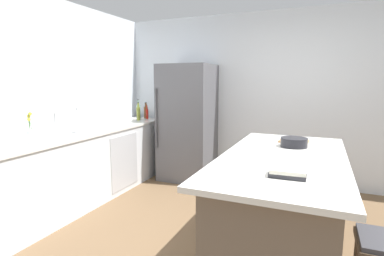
{
  "coord_description": "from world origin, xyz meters",
  "views": [
    {
      "loc": [
        0.72,
        -2.49,
        1.57
      ],
      "look_at": [
        -0.72,
        0.86,
        1.0
      ],
      "focal_mm": 28.17,
      "sensor_mm": 36.0,
      "label": 1
    }
  ],
  "objects_px": {
    "gin_bottle": "(139,111)",
    "mixing_bowl": "(294,142)",
    "paper_towel_roll": "(77,122)",
    "sink_faucet": "(56,123)",
    "hot_sauce_bottle": "(147,114)",
    "flower_vase": "(31,134)",
    "cookbook_stack": "(288,173)",
    "kitchen_island": "(281,207)",
    "refrigerator": "(187,123)",
    "olive_oil_bottle": "(138,113)",
    "cutting_board": "(294,141)",
    "syrup_bottle": "(146,112)"
  },
  "relations": [
    {
      "from": "cookbook_stack",
      "to": "kitchen_island",
      "type": "bearing_deg",
      "value": 99.16
    },
    {
      "from": "flower_vase",
      "to": "gin_bottle",
      "type": "relative_size",
      "value": 0.98
    },
    {
      "from": "paper_towel_roll",
      "to": "cookbook_stack",
      "type": "relative_size",
      "value": 1.31
    },
    {
      "from": "sink_faucet",
      "to": "flower_vase",
      "type": "height_order",
      "value": "flower_vase"
    },
    {
      "from": "flower_vase",
      "to": "paper_towel_roll",
      "type": "distance_m",
      "value": 0.74
    },
    {
      "from": "kitchen_island",
      "to": "flower_vase",
      "type": "xyz_separation_m",
      "value": [
        -2.46,
        -0.46,
        0.56
      ]
    },
    {
      "from": "cookbook_stack",
      "to": "mixing_bowl",
      "type": "bearing_deg",
      "value": 92.54
    },
    {
      "from": "kitchen_island",
      "to": "cookbook_stack",
      "type": "xyz_separation_m",
      "value": [
        0.09,
        -0.57,
        0.49
      ]
    },
    {
      "from": "hot_sauce_bottle",
      "to": "flower_vase",
      "type": "bearing_deg",
      "value": -90.0
    },
    {
      "from": "paper_towel_roll",
      "to": "hot_sauce_bottle",
      "type": "height_order",
      "value": "paper_towel_roll"
    },
    {
      "from": "flower_vase",
      "to": "cookbook_stack",
      "type": "relative_size",
      "value": 1.39
    },
    {
      "from": "syrup_bottle",
      "to": "gin_bottle",
      "type": "relative_size",
      "value": 0.82
    },
    {
      "from": "refrigerator",
      "to": "syrup_bottle",
      "type": "bearing_deg",
      "value": 170.67
    },
    {
      "from": "hot_sauce_bottle",
      "to": "mixing_bowl",
      "type": "distance_m",
      "value": 2.87
    },
    {
      "from": "flower_vase",
      "to": "cutting_board",
      "type": "xyz_separation_m",
      "value": [
        2.49,
        1.12,
        -0.09
      ]
    },
    {
      "from": "sink_faucet",
      "to": "mixing_bowl",
      "type": "distance_m",
      "value": 2.67
    },
    {
      "from": "olive_oil_bottle",
      "to": "mixing_bowl",
      "type": "bearing_deg",
      "value": -24.91
    },
    {
      "from": "sink_faucet",
      "to": "cookbook_stack",
      "type": "bearing_deg",
      "value": -11.78
    },
    {
      "from": "refrigerator",
      "to": "paper_towel_roll",
      "type": "bearing_deg",
      "value": -120.47
    },
    {
      "from": "cookbook_stack",
      "to": "refrigerator",
      "type": "bearing_deg",
      "value": 127.36
    },
    {
      "from": "syrup_bottle",
      "to": "cutting_board",
      "type": "bearing_deg",
      "value": -25.49
    },
    {
      "from": "flower_vase",
      "to": "hot_sauce_bottle",
      "type": "xyz_separation_m",
      "value": [
        -0.0,
        2.26,
        -0.01
      ]
    },
    {
      "from": "paper_towel_roll",
      "to": "mixing_bowl",
      "type": "bearing_deg",
      "value": 3.14
    },
    {
      "from": "hot_sauce_bottle",
      "to": "olive_oil_bottle",
      "type": "distance_m",
      "value": 0.21
    },
    {
      "from": "refrigerator",
      "to": "olive_oil_bottle",
      "type": "distance_m",
      "value": 0.85
    },
    {
      "from": "gin_bottle",
      "to": "mixing_bowl",
      "type": "distance_m",
      "value": 2.91
    },
    {
      "from": "sink_faucet",
      "to": "mixing_bowl",
      "type": "xyz_separation_m",
      "value": [
        2.63,
        0.43,
        -0.1
      ]
    },
    {
      "from": "flower_vase",
      "to": "cookbook_stack",
      "type": "distance_m",
      "value": 2.56
    },
    {
      "from": "refrigerator",
      "to": "cutting_board",
      "type": "distance_m",
      "value": 2.02
    },
    {
      "from": "flower_vase",
      "to": "gin_bottle",
      "type": "height_order",
      "value": "gin_bottle"
    },
    {
      "from": "flower_vase",
      "to": "refrigerator",
      "type": "bearing_deg",
      "value": 70.38
    },
    {
      "from": "refrigerator",
      "to": "sink_faucet",
      "type": "height_order",
      "value": "refrigerator"
    },
    {
      "from": "kitchen_island",
      "to": "flower_vase",
      "type": "height_order",
      "value": "flower_vase"
    },
    {
      "from": "paper_towel_roll",
      "to": "gin_bottle",
      "type": "height_order",
      "value": "gin_bottle"
    },
    {
      "from": "olive_oil_bottle",
      "to": "cutting_board",
      "type": "height_order",
      "value": "olive_oil_bottle"
    },
    {
      "from": "refrigerator",
      "to": "olive_oil_bottle",
      "type": "bearing_deg",
      "value": -170.28
    },
    {
      "from": "sink_faucet",
      "to": "cutting_board",
      "type": "distance_m",
      "value": 2.7
    },
    {
      "from": "paper_towel_roll",
      "to": "cutting_board",
      "type": "bearing_deg",
      "value": 8.58
    },
    {
      "from": "kitchen_island",
      "to": "cookbook_stack",
      "type": "relative_size",
      "value": 8.74
    },
    {
      "from": "paper_towel_roll",
      "to": "cutting_board",
      "type": "relative_size",
      "value": 1.06
    },
    {
      "from": "hot_sauce_bottle",
      "to": "gin_bottle",
      "type": "height_order",
      "value": "gin_bottle"
    },
    {
      "from": "mixing_bowl",
      "to": "olive_oil_bottle",
      "type": "bearing_deg",
      "value": 155.09
    },
    {
      "from": "hot_sauce_bottle",
      "to": "olive_oil_bottle",
      "type": "height_order",
      "value": "olive_oil_bottle"
    },
    {
      "from": "refrigerator",
      "to": "flower_vase",
      "type": "xyz_separation_m",
      "value": [
        -0.78,
        -2.2,
        0.12
      ]
    },
    {
      "from": "kitchen_island",
      "to": "mixing_bowl",
      "type": "relative_size",
      "value": 8.2
    },
    {
      "from": "sink_faucet",
      "to": "gin_bottle",
      "type": "distance_m",
      "value": 1.72
    },
    {
      "from": "kitchen_island",
      "to": "cookbook_stack",
      "type": "bearing_deg",
      "value": -80.84
    },
    {
      "from": "cookbook_stack",
      "to": "mixing_bowl",
      "type": "relative_size",
      "value": 0.94
    },
    {
      "from": "sink_faucet",
      "to": "gin_bottle",
      "type": "bearing_deg",
      "value": 89.45
    },
    {
      "from": "kitchen_island",
      "to": "sink_faucet",
      "type": "relative_size",
      "value": 6.92
    }
  ]
}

